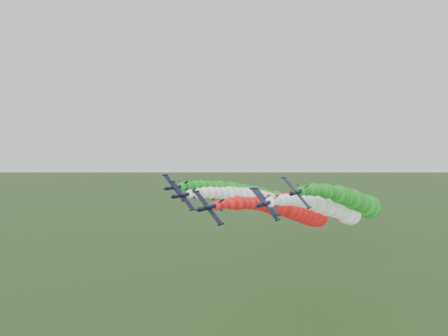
{
  "coord_description": "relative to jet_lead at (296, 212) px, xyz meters",
  "views": [
    {
      "loc": [
        47.75,
        -85.98,
        56.79
      ],
      "look_at": [
        -1.84,
        9.52,
        51.74
      ],
      "focal_mm": 35.0,
      "sensor_mm": 36.0,
      "label": 1
    }
  ],
  "objects": [
    {
      "name": "jet_lead",
      "position": [
        0.0,
        0.0,
        0.0
      ],
      "size": [
        12.89,
        77.89,
        18.74
      ],
      "rotation": [
        0.0,
        0.83,
        0.0
      ],
      "color": "black",
      "rests_on": "ground"
    },
    {
      "name": "jet_inner_left",
      "position": [
        -13.55,
        9.03,
        1.29
      ],
      "size": [
        13.36,
        78.35,
        19.2
      ],
      "rotation": [
        0.0,
        0.83,
        0.0
      ],
      "color": "black",
      "rests_on": "ground"
    },
    {
      "name": "jet_inner_right",
      "position": [
        9.61,
        9.39,
        0.31
      ],
      "size": [
        13.13,
        78.13,
        18.98
      ],
      "rotation": [
        0.0,
        0.83,
        0.0
      ],
      "color": "black",
      "rests_on": "ground"
    },
    {
      "name": "jet_outer_left",
      "position": [
        -20.53,
        17.61,
        2.04
      ],
      "size": [
        13.53,
        78.53,
        19.38
      ],
      "rotation": [
        0.0,
        0.83,
        0.0
      ],
      "color": "black",
      "rests_on": "ground"
    },
    {
      "name": "jet_outer_right",
      "position": [
        15.37,
        15.62,
        2.59
      ],
      "size": [
        13.65,
        78.65,
        19.5
      ],
      "rotation": [
        0.0,
        0.83,
        0.0
      ],
      "color": "black",
      "rests_on": "ground"
    },
    {
      "name": "jet_trail",
      "position": [
        3.91,
        25.79,
        -1.39
      ],
      "size": [
        13.63,
        78.63,
        19.48
      ],
      "rotation": [
        0.0,
        0.83,
        0.0
      ],
      "color": "black",
      "rests_on": "ground"
    }
  ]
}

